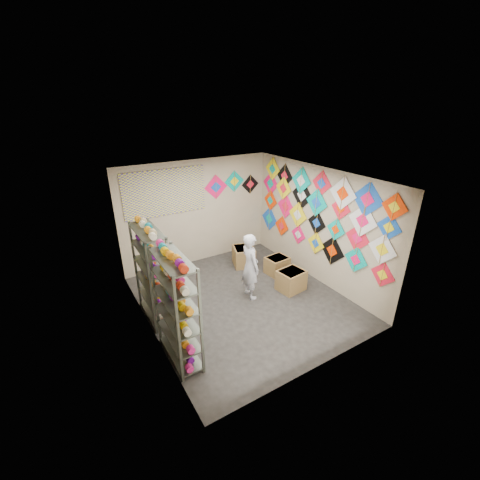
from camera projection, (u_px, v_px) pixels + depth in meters
ground at (243, 300)px, 7.02m from camera, size 4.50×4.50×0.00m
room_walls at (244, 230)px, 6.35m from camera, size 4.50×4.50×4.50m
shelf_rack_front at (177, 310)px, 5.12m from camera, size 0.40×1.10×1.90m
shelf_rack_back at (152, 275)px, 6.14m from camera, size 0.40×1.10×1.90m
string_spools at (163, 286)px, 5.59m from camera, size 0.12×2.36×0.12m
kite_wall_display at (316, 211)px, 7.31m from camera, size 0.06×4.29×2.07m
back_wall_kites at (232, 184)px, 8.45m from camera, size 1.65×0.02×0.70m
poster at (165, 193)px, 7.57m from camera, size 2.00×0.01×1.10m
shopkeeper at (250, 266)px, 6.87m from camera, size 0.58×0.42×1.49m
carton_a at (291, 280)px, 7.31m from camera, size 0.62×0.54×0.48m
carton_b at (277, 265)px, 8.01m from camera, size 0.57×0.48×0.43m
carton_c at (244, 256)px, 8.40m from camera, size 0.68×0.71×0.50m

